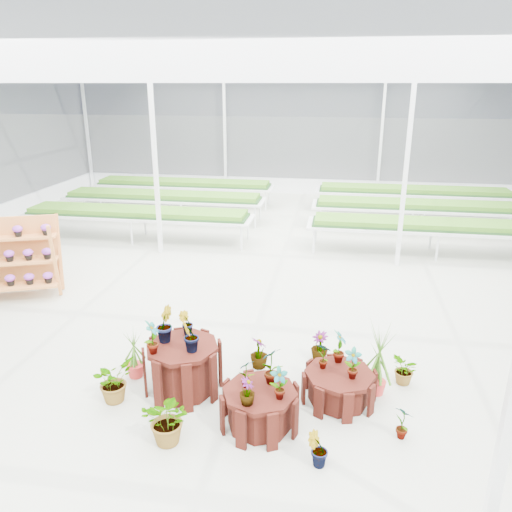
% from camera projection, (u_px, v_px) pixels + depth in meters
% --- Properties ---
extents(ground_plane, '(24.00, 24.00, 0.00)m').
position_uv_depth(ground_plane, '(246.00, 332.00, 8.88)').
color(ground_plane, gray).
rests_on(ground_plane, ground).
extents(greenhouse_shell, '(18.00, 24.00, 4.50)m').
position_uv_depth(greenhouse_shell, '(245.00, 209.00, 8.14)').
color(greenhouse_shell, white).
rests_on(greenhouse_shell, ground).
extents(steel_frame, '(18.00, 24.00, 4.50)m').
position_uv_depth(steel_frame, '(245.00, 209.00, 8.14)').
color(steel_frame, silver).
rests_on(steel_frame, ground).
extents(nursery_benches, '(16.00, 7.00, 0.84)m').
position_uv_depth(nursery_benches, '(288.00, 212.00, 15.45)').
color(nursery_benches, silver).
rests_on(nursery_benches, ground).
extents(plinth_tall, '(1.39, 1.39, 0.73)m').
position_uv_depth(plinth_tall, '(183.00, 368.00, 7.09)').
color(plinth_tall, '#360F0A').
rests_on(plinth_tall, ground).
extents(plinth_mid, '(1.25, 1.25, 0.52)m').
position_uv_depth(plinth_mid, '(260.00, 408.00, 6.39)').
color(plinth_mid, '#360F0A').
rests_on(plinth_mid, ground).
extents(plinth_low, '(1.20, 1.20, 0.45)m').
position_uv_depth(plinth_low, '(339.00, 387.00, 6.90)').
color(plinth_low, '#360F0A').
rests_on(plinth_low, ground).
extents(shelf_rack, '(1.72, 1.30, 1.62)m').
position_uv_depth(shelf_rack, '(20.00, 259.00, 10.16)').
color(shelf_rack, '#BE6E33').
rests_on(shelf_rack, ground).
extents(nursery_plants, '(4.52, 2.75, 1.25)m').
position_uv_depth(nursery_plants, '(232.00, 369.00, 6.89)').
color(nursery_plants, '#3A6B1A').
rests_on(nursery_plants, ground).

